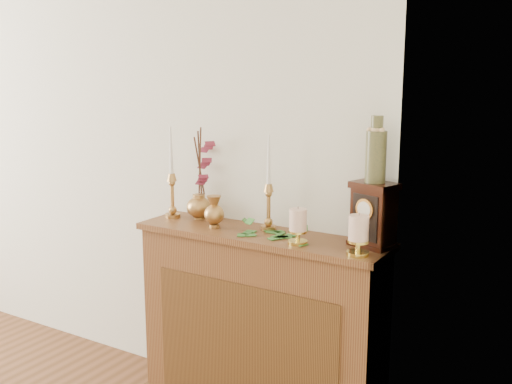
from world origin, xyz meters
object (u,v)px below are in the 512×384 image
Objects in this scene: candlestick_left at (172,188)px; ginger_jar at (204,177)px; bud_vase at (214,212)px; mantel_clock at (373,215)px; ceramic_vase at (376,153)px; candlestick_center at (269,199)px.

ginger_jar is (0.14, 0.08, 0.06)m from candlestick_left.
mantel_clock reaches higher than bud_vase.
ginger_jar is 0.95m from ceramic_vase.
ginger_jar is at bearing 177.14° from ceramic_vase.
candlestick_left is at bearing -160.20° from mantel_clock.
ginger_jar reaches higher than candlestick_left.
candlestick_center is 2.88× the size of bud_vase.
candlestick_left is 1.04× the size of candlestick_center.
bud_vase is at bearing -172.60° from ceramic_vase.
candlestick_left reaches higher than candlestick_center.
bud_vase is at bearing -154.78° from mantel_clock.
mantel_clock is (0.93, -0.05, -0.08)m from ginger_jar.
mantel_clock is 0.27m from ceramic_vase.
bud_vase is 0.26m from ginger_jar.
mantel_clock is (0.76, 0.10, 0.06)m from bud_vase.
candlestick_center is 0.96× the size of ginger_jar.
candlestick_center is at bearing 4.46° from candlestick_left.
ceramic_vase reaches higher than mantel_clock.
ginger_jar reaches higher than bud_vase.
candlestick_left reaches higher than mantel_clock.
mantel_clock is at bearing -3.01° from ginger_jar.
candlestick_left is 0.55m from candlestick_center.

